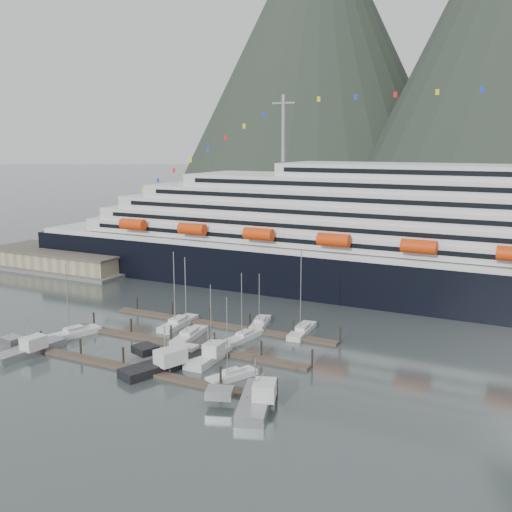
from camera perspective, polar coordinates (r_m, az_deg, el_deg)
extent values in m
plane|color=#424E4C|center=(101.25, -5.69, -9.46)|extent=(1600.00, 1600.00, 0.00)
cone|color=black|center=(740.14, 5.93, 19.21)|extent=(340.00, 340.00, 340.00)
cube|color=black|center=(140.49, 15.57, -2.37)|extent=(210.00, 28.00, 12.00)
cube|color=silver|center=(139.21, 15.71, 0.24)|extent=(205.80, 27.44, 1.50)
cube|color=silver|center=(137.87, 17.79, 1.13)|extent=(185.00, 26.00, 3.20)
cube|color=black|center=(125.17, 16.76, 0.33)|extent=(175.75, 0.20, 1.00)
cube|color=silver|center=(137.09, 18.69, 2.38)|extent=(180.00, 25.00, 3.20)
cube|color=black|center=(124.80, 17.78, 1.73)|extent=(171.00, 0.20, 1.00)
cube|color=silver|center=(136.41, 19.60, 3.64)|extent=(172.00, 24.00, 3.20)
cube|color=black|center=(124.55, 18.81, 3.14)|extent=(163.40, 0.20, 1.00)
cube|color=silver|center=(135.83, 20.52, 4.91)|extent=(160.00, 23.00, 3.20)
cube|color=black|center=(124.41, 19.85, 4.56)|extent=(152.00, 0.20, 1.00)
cube|color=silver|center=(135.36, 21.45, 6.15)|extent=(140.00, 22.00, 3.00)
cube|color=black|center=(124.40, 20.88, 5.92)|extent=(133.00, 0.20, 1.00)
cube|color=silver|center=(135.00, 22.38, 7.35)|extent=(95.00, 20.00, 3.00)
cube|color=black|center=(125.00, 21.95, 7.25)|extent=(90.25, 0.20, 1.00)
cylinder|color=gray|center=(148.15, 2.63, 12.04)|extent=(1.00, 1.00, 16.00)
cylinder|color=#E83A0C|center=(155.38, -11.65, 2.97)|extent=(7.00, 2.80, 2.80)
cylinder|color=#E83A0C|center=(144.77, -6.10, 2.58)|extent=(7.00, 2.80, 2.80)
cylinder|color=#E83A0C|center=(135.72, 0.25, 2.10)|extent=(7.00, 2.80, 2.80)
cylinder|color=#E83A0C|center=(128.57, 7.40, 1.52)|extent=(7.00, 2.80, 2.80)
cylinder|color=#E83A0C|center=(123.66, 15.25, 0.87)|extent=(7.00, 2.80, 2.80)
cube|color=#595956|center=(177.18, -17.87, -1.05)|extent=(46.00, 20.00, 1.20)
cube|color=gray|center=(176.77, -17.91, -0.35)|extent=(42.00, 16.00, 5.00)
cube|color=#595147|center=(176.29, -17.96, 0.51)|extent=(43.00, 17.00, 0.60)
cube|color=#42332A|center=(96.43, -11.53, -10.53)|extent=(48.00, 2.00, 0.50)
cylinder|color=black|center=(110.58, -19.76, -7.54)|extent=(0.36, 0.36, 3.20)
cylinder|color=black|center=(104.39, -16.36, -8.42)|extent=(0.36, 0.36, 3.20)
cylinder|color=black|center=(98.63, -12.53, -9.37)|extent=(0.36, 0.36, 3.20)
cylinder|color=black|center=(93.38, -8.22, -10.38)|extent=(0.36, 0.36, 3.20)
cylinder|color=black|center=(88.74, -3.39, -11.44)|extent=(0.36, 0.36, 3.20)
cylinder|color=black|center=(84.80, 1.96, -12.51)|extent=(0.36, 0.36, 3.20)
cube|color=#42332A|center=(106.15, -7.08, -8.38)|extent=(48.00, 2.00, 0.50)
cylinder|color=black|center=(119.28, -15.18, -5.95)|extent=(0.36, 0.36, 3.20)
cylinder|color=black|center=(113.56, -11.81, -6.64)|extent=(0.36, 0.36, 3.20)
cylinder|color=black|center=(108.29, -8.08, -7.38)|extent=(0.36, 0.36, 3.20)
cylinder|color=black|center=(103.53, -3.98, -8.15)|extent=(0.36, 0.36, 3.20)
cylinder|color=black|center=(99.36, 0.50, -8.95)|extent=(0.36, 0.36, 3.20)
cylinder|color=black|center=(95.86, 5.37, -9.74)|extent=(0.36, 0.36, 3.20)
cube|color=#42332A|center=(116.52, -3.44, -6.57)|extent=(48.00, 2.00, 0.50)
cylinder|color=black|center=(128.70, -11.26, -4.56)|extent=(0.36, 0.36, 3.20)
cylinder|color=black|center=(123.42, -7.98, -5.11)|extent=(0.36, 0.36, 3.20)
cylinder|color=black|center=(118.59, -4.42, -5.69)|extent=(0.36, 0.36, 3.20)
cylinder|color=black|center=(114.26, -0.56, -6.30)|extent=(0.36, 0.36, 3.20)
cylinder|color=black|center=(110.50, 3.59, -6.92)|extent=(0.36, 0.36, 3.20)
cylinder|color=black|center=(107.36, 8.02, -7.54)|extent=(0.36, 0.36, 3.20)
cube|color=silver|center=(115.59, -16.89, -7.17)|extent=(5.52, 10.16, 1.52)
cube|color=silver|center=(115.30, -16.92, -6.70)|extent=(3.06, 3.90, 0.87)
cylinder|color=gray|center=(113.24, -17.52, -3.88)|extent=(0.17, 0.17, 12.60)
cube|color=silver|center=(110.03, -6.39, -7.67)|extent=(4.26, 10.86, 1.48)
cube|color=silver|center=(109.73, -6.40, -7.20)|extent=(2.63, 3.97, 0.85)
cylinder|color=gray|center=(106.91, -6.72, -3.86)|extent=(0.17, 0.17, 14.22)
cube|color=silver|center=(108.96, -1.09, -7.79)|extent=(3.50, 9.11, 1.31)
cube|color=silver|center=(108.70, -1.09, -7.38)|extent=(2.24, 3.31, 0.75)
cylinder|color=gray|center=(106.42, -1.38, -4.67)|extent=(0.15, 0.15, 11.54)
cube|color=silver|center=(103.25, -3.88, -8.88)|extent=(4.47, 10.74, 1.33)
cube|color=silver|center=(102.97, -3.88, -8.44)|extent=(2.58, 3.96, 0.76)
cylinder|color=gray|center=(100.65, -4.33, -5.78)|extent=(0.15, 0.15, 10.91)
cube|color=silver|center=(117.41, -7.41, -6.51)|extent=(3.53, 11.15, 1.54)
cube|color=silver|center=(117.12, -7.43, -6.03)|extent=(2.43, 3.98, 0.88)
cylinder|color=gray|center=(114.49, -7.79, -3.01)|extent=(0.18, 0.18, 13.77)
cube|color=silver|center=(116.77, 0.40, -6.51)|extent=(4.71, 9.19, 1.37)
cube|color=silver|center=(116.51, 0.40, -6.10)|extent=(2.68, 3.49, 0.79)
cylinder|color=gray|center=(114.44, 0.31, -4.04)|extent=(0.16, 0.16, 9.60)
cube|color=silver|center=(112.40, 4.39, -7.24)|extent=(3.72, 10.86, 1.42)
cube|color=silver|center=(112.12, 4.40, -6.79)|extent=(2.40, 3.91, 0.81)
cylinder|color=gray|center=(109.17, 4.29, -3.30)|extent=(0.16, 0.16, 15.08)
cube|color=silver|center=(91.68, -2.32, -11.45)|extent=(5.53, 8.46, 1.28)
cube|color=silver|center=(91.38, -2.32, -10.99)|extent=(2.84, 3.37, 0.73)
cylinder|color=gray|center=(88.96, -2.78, -7.67)|extent=(0.15, 0.15, 11.95)
cube|color=#95989B|center=(108.49, -20.75, -8.54)|extent=(4.76, 12.84, 1.93)
cube|color=#95989B|center=(111.88, -22.23, -7.42)|extent=(3.55, 3.09, 1.16)
cube|color=silver|center=(106.93, -20.41, -7.74)|extent=(3.08, 4.02, 2.12)
cube|color=black|center=(106.70, -20.44, -7.35)|extent=(2.86, 3.75, 0.48)
cylinder|color=gray|center=(107.43, -20.87, -6.77)|extent=(0.15, 0.15, 4.82)
cube|color=black|center=(96.36, -8.62, -10.38)|extent=(8.63, 15.38, 2.14)
cube|color=black|center=(100.38, -10.50, -8.74)|extent=(4.52, 4.32, 1.28)
cube|color=silver|center=(94.46, -8.14, -9.44)|extent=(4.32, 5.23, 2.35)
cube|color=black|center=(94.17, -8.15, -8.95)|extent=(4.02, 4.88, 0.53)
cylinder|color=gray|center=(95.03, -8.69, -8.17)|extent=(0.17, 0.17, 5.34)
cube|color=#95989B|center=(82.66, -0.08, -13.94)|extent=(7.91, 13.22, 2.11)
cube|color=#95989B|center=(82.83, -3.47, -12.89)|extent=(4.33, 3.85, 1.27)
cube|color=silver|center=(81.67, 0.82, -12.66)|extent=(4.08, 4.59, 2.32)
cube|color=black|center=(81.34, 0.82, -12.11)|extent=(3.80, 4.28, 0.53)
cylinder|color=gray|center=(81.12, -0.08, -11.45)|extent=(0.17, 0.17, 5.28)
cube|color=silver|center=(98.87, -4.57, -9.73)|extent=(3.91, 10.55, 1.89)
cube|color=silver|center=(100.36, -6.57, -8.75)|extent=(3.32, 2.44, 1.13)
cube|color=silver|center=(97.77, -4.05, -8.83)|extent=(2.80, 3.25, 2.08)
cube|color=black|center=(97.52, -4.05, -8.41)|extent=(2.60, 3.03, 0.47)
cylinder|color=gray|center=(97.72, -4.60, -7.85)|extent=(0.15, 0.15, 4.73)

